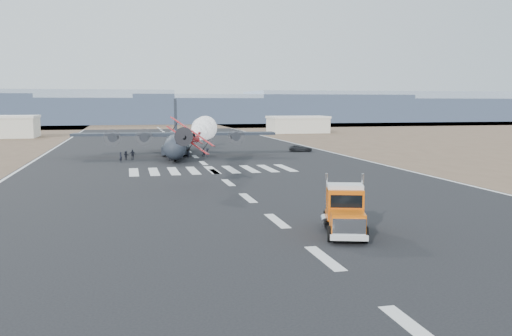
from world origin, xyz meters
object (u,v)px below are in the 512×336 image
object	(u,v)px
semi_truck	(344,209)
crew_e	(188,153)
support_vehicle	(301,148)
crew_c	(207,153)
aerobatic_biplane	(190,138)
crew_a	(204,152)
transport_aircraft	(175,141)
hangar_right	(298,124)
crew_b	(175,156)
crew_f	(126,155)
crew_g	(121,157)
crew_h	(171,156)
crew_d	(133,155)

from	to	relation	value
semi_truck	crew_e	bearing A→B (deg)	112.14
support_vehicle	crew_c	size ratio (longest dim) A/B	2.77
support_vehicle	crew_e	size ratio (longest dim) A/B	3.12
aerobatic_biplane	crew_a	world-z (taller)	aerobatic_biplane
semi_truck	support_vehicle	size ratio (longest dim) A/B	1.81
transport_aircraft	crew_e	distance (m)	4.85
semi_truck	transport_aircraft	world-z (taller)	transport_aircraft
semi_truck	hangar_right	bearing A→B (deg)	91.09
support_vehicle	crew_b	distance (m)	30.52
hangar_right	crew_a	size ratio (longest dim) A/B	11.27
crew_f	crew_g	size ratio (longest dim) A/B	0.88
crew_h	crew_e	bearing A→B (deg)	64.12
crew_h	aerobatic_biplane	bearing A→B (deg)	-85.28
transport_aircraft	support_vehicle	size ratio (longest dim) A/B	7.87
support_vehicle	crew_c	bearing A→B (deg)	122.84
semi_truck	crew_b	xyz separation A→B (m)	(-8.41, 59.44, -1.11)
semi_truck	crew_b	bearing A→B (deg)	115.42
aerobatic_biplane	crew_e	world-z (taller)	aerobatic_biplane
crew_g	crew_d	bearing A→B (deg)	-63.10
crew_d	crew_f	xyz separation A→B (m)	(-1.21, 0.58, -0.16)
crew_b	crew_c	size ratio (longest dim) A/B	0.94
aerobatic_biplane	transport_aircraft	world-z (taller)	transport_aircraft
crew_a	crew_d	distance (m)	13.81
hangar_right	semi_truck	distance (m)	149.64
crew_h	semi_truck	bearing A→B (deg)	-76.23
crew_g	crew_h	size ratio (longest dim) A/B	0.96
crew_c	hangar_right	bearing A→B (deg)	-27.25
crew_c	crew_g	distance (m)	16.98
crew_b	hangar_right	bearing A→B (deg)	108.16
crew_b	crew_c	distance (m)	7.66
crew_d	crew_f	bearing A→B (deg)	152.59
hangar_right	crew_e	distance (m)	91.61
hangar_right	crew_g	distance (m)	104.21
support_vehicle	crew_e	bearing A→B (deg)	116.38
support_vehicle	crew_g	world-z (taller)	crew_g
transport_aircraft	crew_g	xyz separation A→B (m)	(-10.61, -10.58, -2.03)
crew_g	crew_f	bearing A→B (deg)	-46.86
hangar_right	crew_b	bearing A→B (deg)	-120.88
semi_truck	crew_d	bearing A→B (deg)	121.73
crew_f	crew_e	bearing A→B (deg)	-116.28
hangar_right	semi_truck	bearing A→B (deg)	-106.28
support_vehicle	crew_g	size ratio (longest dim) A/B	2.78
semi_truck	crew_h	size ratio (longest dim) A/B	4.85
semi_truck	crew_c	xyz separation A→B (m)	(-1.91, 63.49, -1.06)
aerobatic_biplane	crew_e	size ratio (longest dim) A/B	3.73
crew_d	crew_h	distance (m)	7.77
crew_a	crew_g	bearing A→B (deg)	170.78
crew_f	crew_h	distance (m)	9.11
aerobatic_biplane	transport_aircraft	size ratio (longest dim) A/B	0.15
aerobatic_biplane	crew_h	size ratio (longest dim) A/B	3.19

